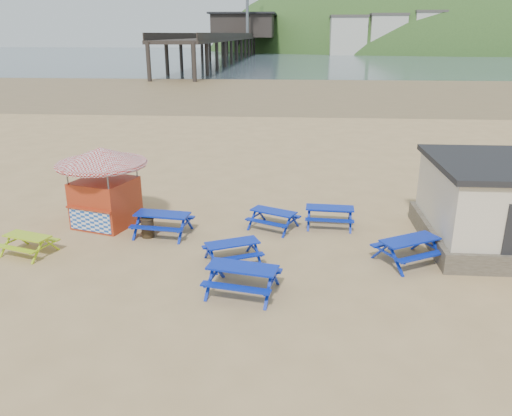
# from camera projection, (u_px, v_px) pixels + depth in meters

# --- Properties ---
(ground) EXTENTS (400.00, 400.00, 0.00)m
(ground) POSITION_uv_depth(u_px,v_px,m) (239.00, 247.00, 18.16)
(ground) COLOR tan
(ground) RESTS_ON ground
(wet_sand) EXTENTS (400.00, 400.00, 0.00)m
(wet_sand) POSITION_uv_depth(u_px,v_px,m) (282.00, 89.00, 69.91)
(wet_sand) COLOR olive
(wet_sand) RESTS_ON ground
(sea) EXTENTS (400.00, 400.00, 0.00)m
(sea) POSITION_uv_depth(u_px,v_px,m) (291.00, 55.00, 178.11)
(sea) COLOR #42535F
(sea) RESTS_ON ground
(picnic_table_blue_a) EXTENTS (2.26, 1.91, 0.87)m
(picnic_table_blue_a) POSITION_uv_depth(u_px,v_px,m) (163.00, 224.00, 19.16)
(picnic_table_blue_a) COLOR #0A20A3
(picnic_table_blue_a) RESTS_ON ground
(picnic_table_blue_b) EXTENTS (2.23, 2.06, 0.75)m
(picnic_table_blue_b) POSITION_uv_depth(u_px,v_px,m) (273.00, 220.00, 19.78)
(picnic_table_blue_b) COLOR #0A20A3
(picnic_table_blue_b) RESTS_ON ground
(picnic_table_blue_c) EXTENTS (1.99, 1.64, 0.80)m
(picnic_table_blue_c) POSITION_uv_depth(u_px,v_px,m) (329.00, 217.00, 20.04)
(picnic_table_blue_c) COLOR #0A20A3
(picnic_table_blue_c) RESTS_ON ground
(picnic_table_blue_d) EXTENTS (2.35, 2.04, 0.87)m
(picnic_table_blue_d) POSITION_uv_depth(u_px,v_px,m) (243.00, 280.00, 14.83)
(picnic_table_blue_d) COLOR #0A20A3
(picnic_table_blue_d) RESTS_ON ground
(picnic_table_blue_e) EXTENTS (2.22, 2.06, 0.75)m
(picnic_table_blue_e) POSITION_uv_depth(u_px,v_px,m) (233.00, 252.00, 16.81)
(picnic_table_blue_e) COLOR #0A20A3
(picnic_table_blue_e) RESTS_ON ground
(picnic_table_blue_f) EXTENTS (2.58, 2.43, 0.85)m
(picnic_table_blue_f) POSITION_uv_depth(u_px,v_px,m) (409.00, 251.00, 16.82)
(picnic_table_blue_f) COLOR #0A20A3
(picnic_table_blue_f) RESTS_ON ground
(picnic_table_yellow) EXTENTS (1.98, 1.77, 0.70)m
(picnic_table_yellow) POSITION_uv_depth(u_px,v_px,m) (29.00, 245.00, 17.50)
(picnic_table_yellow) COLOR #ABC213
(picnic_table_yellow) RESTS_ON ground
(ice_cream_kiosk) EXTENTS (4.44, 4.44, 3.19)m
(ice_cream_kiosk) POSITION_uv_depth(u_px,v_px,m) (103.00, 177.00, 19.67)
(ice_cream_kiosk) COLOR #A53117
(ice_cream_kiosk) RESTS_ON ground
(litter_bin) EXTENTS (0.51, 0.51, 0.75)m
(litter_bin) POSITION_uv_depth(u_px,v_px,m) (148.00, 228.00, 18.95)
(litter_bin) COLOR #392917
(litter_bin) RESTS_ON ground
(pier) EXTENTS (24.00, 220.00, 39.29)m
(pier) POSITION_uv_depth(u_px,v_px,m) (243.00, 39.00, 185.35)
(pier) COLOR black
(pier) RESTS_ON ground
(headland_town) EXTENTS (264.00, 144.00, 108.00)m
(headland_town) POSITION_uv_depth(u_px,v_px,m) (486.00, 73.00, 231.01)
(headland_town) COLOR #2D4C1E
(headland_town) RESTS_ON ground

